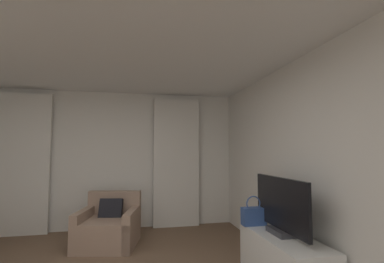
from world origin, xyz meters
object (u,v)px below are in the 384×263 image
Objects in this scene: tv_console at (284,260)px; tv_flatscreen at (281,207)px; armchair at (109,228)px; handbag_primary at (254,215)px.

tv_console is 1.19× the size of tv_flatscreen.
armchair is at bearing 140.66° from tv_flatscreen.
tv_flatscreen is at bearing -39.34° from armchair.
handbag_primary reaches higher than tv_console.
armchair reaches higher than tv_console.
tv_flatscreen is 0.49m from handbag_primary.
handbag_primary is at bearing -32.86° from armchair.
tv_flatscreen reaches higher than handbag_primary.
handbag_primary is at bearing 105.51° from tv_console.
tv_console is at bearing -40.12° from armchair.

